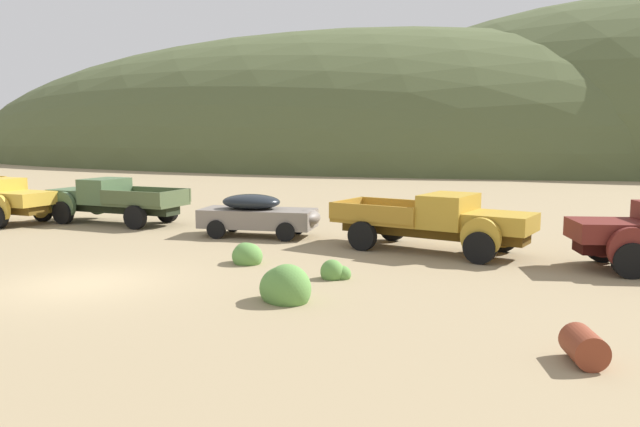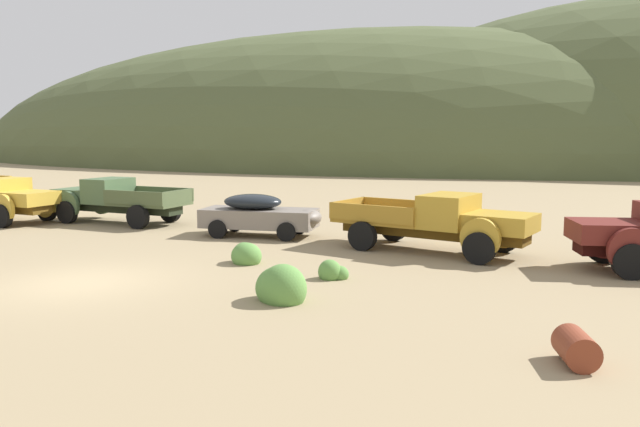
{
  "view_description": "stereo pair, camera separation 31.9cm",
  "coord_description": "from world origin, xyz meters",
  "views": [
    {
      "loc": [
        11.67,
        -11.95,
        3.81
      ],
      "look_at": [
        3.85,
        6.42,
        1.24
      ],
      "focal_mm": 35.13,
      "sensor_mm": 36.0,
      "label": 1
    },
    {
      "loc": [
        11.96,
        -11.82,
        3.81
      ],
      "look_at": [
        3.85,
        6.42,
        1.24
      ],
      "focal_mm": 35.13,
      "sensor_mm": 36.0,
      "label": 2
    }
  ],
  "objects": [
    {
      "name": "oil_drum_foreground",
      "position": [
        11.78,
        -1.02,
        0.29
      ],
      "size": [
        0.83,
        1.01,
        0.58
      ],
      "color": "brown",
      "rests_on": "ground"
    },
    {
      "name": "bush_back_edge",
      "position": [
        5.5,
        0.56,
        0.28
      ],
      "size": [
        1.27,
        1.11,
        1.12
      ],
      "color": "#5B8E42",
      "rests_on": "ground"
    },
    {
      "name": "bush_lone_scrub",
      "position": [
        5.7,
        3.08,
        0.16
      ],
      "size": [
        0.8,
        0.7,
        0.66
      ],
      "color": "#5B8E42",
      "rests_on": "ground"
    },
    {
      "name": "car_primer_gray",
      "position": [
        0.67,
        8.3,
        0.81
      ],
      "size": [
        4.67,
        2.46,
        1.57
      ],
      "rotation": [
        0.0,
        0.0,
        0.18
      ],
      "color": "slate",
      "rests_on": "ground"
    },
    {
      "name": "hill_far_right",
      "position": [
        -19.06,
        63.54,
        0.0
      ],
      "size": [
        116.44,
        50.26,
        32.78
      ],
      "primitive_type": "ellipsoid",
      "color": "#4C5633",
      "rests_on": "ground"
    },
    {
      "name": "truck_mustard",
      "position": [
        7.63,
        7.8,
        1.0
      ],
      "size": [
        6.68,
        3.31,
        1.89
      ],
      "rotation": [
        0.0,
        0.0,
        -0.17
      ],
      "color": "#593D12",
      "rests_on": "ground"
    },
    {
      "name": "truck_weathered_green",
      "position": [
        -7.06,
        8.85,
        1.01
      ],
      "size": [
        6.18,
        2.38,
        1.89
      ],
      "rotation": [
        0.0,
        0.0,
        3.14
      ],
      "color": "#232B1B",
      "rests_on": "ground"
    },
    {
      "name": "ground_plane",
      "position": [
        0.0,
        0.0,
        0.0
      ],
      "size": [
        300.0,
        300.0,
        0.0
      ],
      "primitive_type": "plane",
      "color": "#998460"
    },
    {
      "name": "bush_near_barrel",
      "position": [
        2.58,
        3.86,
        0.22
      ],
      "size": [
        0.98,
        0.89,
        0.8
      ],
      "color": "#5B8E42",
      "rests_on": "ground"
    }
  ]
}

